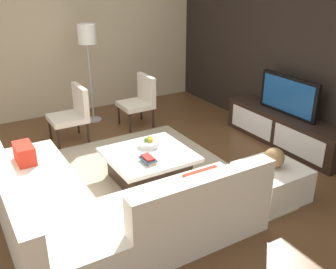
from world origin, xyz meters
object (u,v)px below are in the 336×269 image
fruit_bowl (149,143)px  book_stack (148,159)px  television (288,96)px  floor_lamp (87,41)px  ottoman (271,182)px  accent_chair_far (140,98)px  coffee_table (149,165)px  decorative_ball (274,158)px  accent_chair_near (73,111)px  sectional_couch (94,206)px  media_console (284,129)px

fruit_bowl → book_stack: 0.45m
television → floor_lamp: bearing=-139.0°
television → ottoman: bearing=-51.2°
accent_chair_far → fruit_bowl: bearing=-15.5°
floor_lamp → book_stack: bearing=-5.8°
floor_lamp → ottoman: bearing=14.6°
coffee_table → decorative_ball: size_ratio=4.37×
accent_chair_near → accent_chair_far: same height
television → decorative_ball: (1.00, -1.25, -0.27)m
fruit_bowl → accent_chair_far: bearing=156.7°
accent_chair_far → book_stack: accent_chair_far is taller
sectional_couch → book_stack: sectional_couch is taller
sectional_couch → floor_lamp: floor_lamp is taller
coffee_table → decorative_ball: bearing=43.6°
ottoman → accent_chair_far: (-2.86, -0.27, 0.29)m
coffee_table → ottoman: 1.52m
floor_lamp → accent_chair_far: 1.29m
fruit_bowl → television: bearing=82.7°
sectional_couch → accent_chair_near: (-2.35, 0.56, 0.21)m
media_console → ottoman: media_console is taller
fruit_bowl → decorative_ball: 1.60m
decorative_ball → television: bearing=128.8°
media_console → floor_lamp: bearing=-139.1°
ottoman → accent_chair_far: bearing=-174.7°
sectional_couch → accent_chair_near: 2.43m
fruit_bowl → book_stack: (0.40, -0.22, -0.01)m
sectional_couch → ottoman: size_ratio=3.60×
floor_lamp → book_stack: floor_lamp is taller
media_console → floor_lamp: floor_lamp is taller
coffee_table → decorative_ball: decorative_ball is taller
book_stack → television: bearing=92.8°
coffee_table → floor_lamp: floor_lamp is taller
accent_chair_near → sectional_couch: bearing=-21.6°
sectional_couch → coffee_table: 1.16m
coffee_table → accent_chair_far: bearing=156.1°
coffee_table → ottoman: (1.10, 1.05, -0.00)m
sectional_couch → fruit_bowl: bearing=127.2°
ottoman → book_stack: size_ratio=3.19×
sectional_couch → floor_lamp: (-3.02, 1.11, 1.14)m
television → book_stack: (0.12, -2.42, -0.37)m
television → fruit_bowl: television is taller
coffee_table → ottoman: bearing=43.6°
floor_lamp → ottoman: floor_lamp is taller
media_console → sectional_couch: sectional_couch is taller
media_console → decorative_ball: (1.00, -1.25, 0.27)m
sectional_couch → decorative_ball: size_ratio=10.62×
floor_lamp → decorative_ball: size_ratio=7.11×
television → coffee_table: bearing=-92.5°
media_console → floor_lamp: (-2.48, -2.15, 1.17)m
sectional_couch → fruit_bowl: 1.35m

